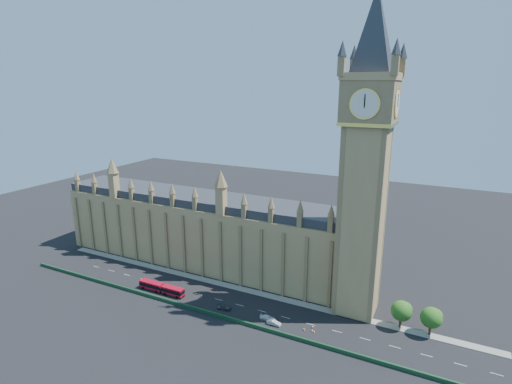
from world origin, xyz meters
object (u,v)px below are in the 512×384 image
at_px(car_grey, 224,307).
at_px(red_bus, 162,288).
at_px(car_white, 268,318).
at_px(car_silver, 274,323).

bearing_deg(car_grey, red_bus, 82.64).
distance_m(red_bus, car_white, 39.70).
relative_size(car_grey, car_silver, 1.01).
distance_m(red_bus, car_grey, 24.69).
bearing_deg(car_white, car_silver, -124.02).
relative_size(car_grey, car_white, 0.89).
relative_size(red_bus, car_white, 3.57).
bearing_deg(red_bus, car_white, 0.93).
xyz_separation_m(car_grey, car_white, (15.00, 0.65, -0.03)).
bearing_deg(car_silver, red_bus, 90.48).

